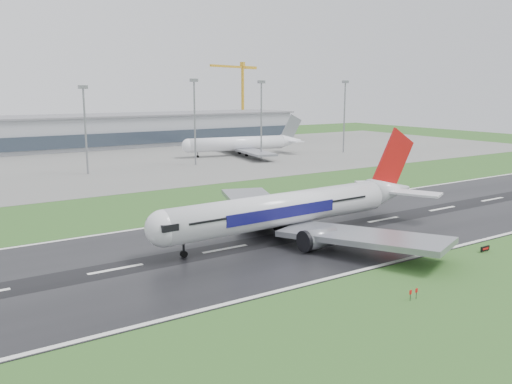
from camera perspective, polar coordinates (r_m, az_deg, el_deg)
ground at (r=107.79m, az=5.96°, el=-4.36°), size 520.00×520.00×0.00m
runway at (r=107.78m, az=5.96°, el=-4.34°), size 400.00×45.00×0.10m
apron at (r=217.50m, az=-15.38°, el=3.03°), size 400.00×130.00×0.08m
terminal at (r=274.18m, az=-19.40°, el=5.91°), size 240.00×36.00×15.00m
main_airliner at (r=104.20m, az=4.71°, el=0.52°), size 65.87×62.91×18.92m
parked_airliner at (r=232.00m, az=-1.51°, el=5.93°), size 64.41×61.28×16.45m
tower_crane at (r=330.43m, az=-1.42°, el=9.78°), size 42.21×19.13×44.05m
runway_sign at (r=103.34m, az=23.09°, el=-5.56°), size 2.30×0.73×1.04m
floodmast_2 at (r=187.88m, az=-17.61°, el=6.05°), size 0.64×0.64×28.24m
floodmast_3 at (r=202.55m, az=-6.50°, el=7.16°), size 0.64×0.64×30.76m
floodmast_4 at (r=217.64m, az=0.56°, el=7.43°), size 0.64×0.64×30.38m
floodmast_5 at (r=245.34m, az=9.33°, el=7.71°), size 0.64×0.64×30.71m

